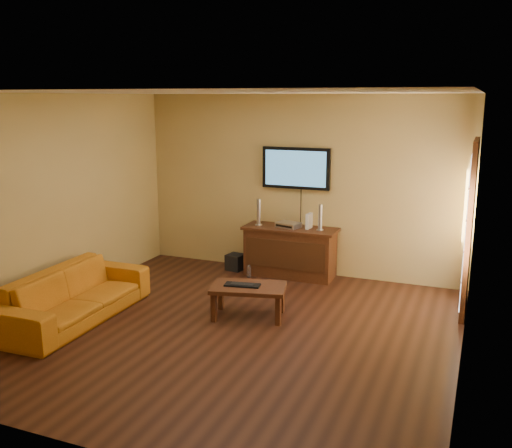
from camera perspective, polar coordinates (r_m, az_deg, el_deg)
The scene contains 14 objects.
ground_plane at distance 6.75m, azimuth -2.40°, elevation -10.56°, with size 5.00×5.00×0.00m, color black.
room_walls at distance 6.85m, azimuth -0.36°, elevation 4.49°, with size 5.00×5.00×5.00m.
french_door at distance 7.51m, azimuth 20.55°, elevation -0.54°, with size 0.07×1.02×2.22m.
media_console at distance 8.60m, azimuth 3.42°, elevation -2.77°, with size 1.40×0.54×0.75m.
television at distance 8.58m, azimuth 4.02°, elevation 5.59°, with size 1.05×0.08×0.62m.
coffee_table at distance 7.01m, azimuth -0.75°, elevation -6.65°, with size 1.00×0.74×0.40m.
sofa at distance 7.26m, azimuth -17.72°, elevation -6.02°, with size 2.10×0.61×0.82m, color #C06E15.
speaker_left at distance 8.61m, azimuth 0.27°, elevation 1.08°, with size 0.11×0.11×0.40m.
speaker_right at distance 8.34m, azimuth 6.44°, elevation 0.54°, with size 0.10×0.10×0.38m.
av_receiver at distance 8.52m, azimuth 3.27°, elevation -0.08°, with size 0.34×0.24×0.08m, color silver.
game_console at distance 8.45m, azimuth 5.32°, elevation 0.30°, with size 0.05×0.17×0.23m, color white.
subwoofer at distance 8.96m, azimuth -2.06°, elevation -3.82°, with size 0.25×0.25×0.25m, color black.
bottle at distance 8.60m, azimuth -0.71°, elevation -4.74°, with size 0.07×0.07×0.19m.
keyboard at distance 6.99m, azimuth -1.38°, elevation -6.09°, with size 0.45×0.23×0.03m.
Camera 1 is at (2.59, -5.64, 2.65)m, focal length 40.00 mm.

